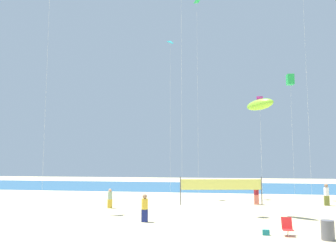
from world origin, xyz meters
TOP-DOWN VIEW (x-y plane):
  - ground_plane at (0.00, 0.00)m, footprint 120.00×120.00m
  - ocean_band at (0.00, 33.60)m, footprint 120.00×20.00m
  - beachgoer_mustard_shirt at (-1.98, 3.96)m, footprint 0.39×0.39m
  - beachgoer_sage_shirt at (-6.21, 9.48)m, footprint 0.35×0.35m
  - beachgoer_maroon_shirt at (5.57, 13.83)m, footprint 0.42×0.42m
  - beachgoer_white_shirt at (11.36, 14.07)m, footprint 0.42×0.42m
  - folding_beach_chair at (6.00, 1.51)m, footprint 0.52×0.65m
  - trash_barrel at (7.72, 0.82)m, footprint 0.60×0.60m
  - volleyball_net at (2.55, 12.99)m, footprint 6.98×1.34m
  - beach_handbag at (4.95, 1.41)m, footprint 0.35×0.17m
  - kite_green_diamond at (0.15, 18.43)m, footprint 0.75×0.74m
  - kite_green_box at (9.56, 18.08)m, footprint 0.73×0.73m
  - kite_lime_inflatable at (5.43, 7.35)m, footprint 2.15×1.98m
  - kite_cyan_diamond at (-2.51, 16.90)m, footprint 0.91×0.91m

SIDE VIEW (x-z plane):
  - ground_plane at x=0.00m, z-range 0.00..0.00m
  - ocean_band at x=0.00m, z-range 0.00..0.01m
  - beach_handbag at x=4.95m, z-range 0.00..0.28m
  - trash_barrel at x=7.72m, z-range 0.00..0.93m
  - folding_beach_chair at x=6.00m, z-range 0.02..0.91m
  - beachgoer_sage_shirt at x=-6.21m, z-range 0.05..1.59m
  - beachgoer_mustard_shirt at x=-1.98m, z-range 0.06..1.75m
  - beachgoer_white_shirt at x=11.36m, z-range 0.06..1.88m
  - beachgoer_maroon_shirt at x=5.57m, z-range 0.06..1.89m
  - volleyball_net at x=2.55m, z-range 0.42..2.82m
  - kite_lime_inflatable at x=5.43m, z-range 3.55..11.81m
  - kite_green_box at x=9.56m, z-range 5.68..18.15m
  - kite_cyan_diamond at x=-2.51m, z-range 7.77..24.19m
  - kite_green_diamond at x=0.15m, z-range 10.04..31.47m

